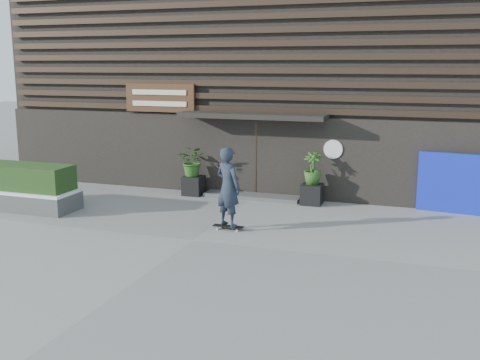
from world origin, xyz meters
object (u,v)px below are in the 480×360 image
at_px(planter_pot_left, 194,185).
at_px(blue_tarp, 451,183).
at_px(planter_pot_right, 312,194).
at_px(raised_bed, 19,199).
at_px(skateboarder, 228,187).

distance_m(planter_pot_left, blue_tarp, 7.65).
distance_m(planter_pot_right, raised_bed, 8.48).
bearing_deg(planter_pot_left, skateboarder, -54.09).
height_order(planter_pot_left, blue_tarp, blue_tarp).
relative_size(blue_tarp, skateboarder, 0.86).
relative_size(planter_pot_left, skateboarder, 0.29).
bearing_deg(raised_bed, skateboarder, -0.91).
bearing_deg(blue_tarp, raised_bed, -156.26).
xyz_separation_m(planter_pot_left, raised_bed, (-4.06, -3.19, -0.05)).
bearing_deg(skateboarder, planter_pot_right, 66.65).
xyz_separation_m(planter_pot_left, blue_tarp, (7.62, 0.30, 0.54)).
bearing_deg(planter_pot_left, raised_bed, -141.88).
xyz_separation_m(raised_bed, skateboarder, (6.44, -0.10, 0.84)).
relative_size(planter_pot_left, raised_bed, 0.17).
distance_m(planter_pot_right, blue_tarp, 3.87).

